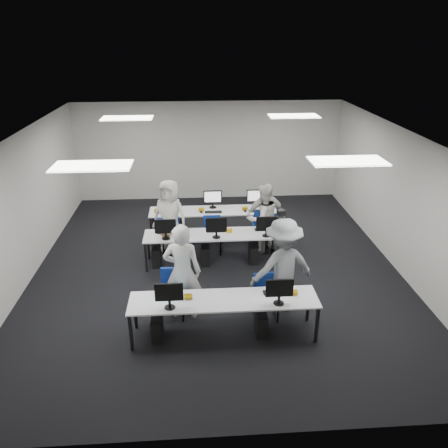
{
  "coord_description": "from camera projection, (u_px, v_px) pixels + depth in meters",
  "views": [
    {
      "loc": [
        -0.42,
        -8.59,
        4.88
      ],
      "look_at": [
        0.17,
        0.12,
        1.0
      ],
      "focal_mm": 35.0,
      "sensor_mm": 36.0,
      "label": 1
    }
  ],
  "objects": [
    {
      "name": "room",
      "position": [
        216.0,
        205.0,
        9.23
      ],
      "size": [
        9.0,
        9.02,
        3.0
      ],
      "color": "black",
      "rests_on": "ground"
    },
    {
      "name": "ceiling_panels",
      "position": [
        216.0,
        135.0,
        8.63
      ],
      "size": [
        5.2,
        4.6,
        0.02
      ],
      "color": "white",
      "rests_on": "room"
    },
    {
      "name": "desk_front",
      "position": [
        224.0,
        302.0,
        7.38
      ],
      "size": [
        3.2,
        0.7,
        0.73
      ],
      "color": "silver",
      "rests_on": "ground"
    },
    {
      "name": "desk_mid",
      "position": [
        216.0,
        236.0,
        9.75
      ],
      "size": [
        3.2,
        0.7,
        0.73
      ],
      "color": "silver",
      "rests_on": "ground"
    },
    {
      "name": "desk_back",
      "position": [
        213.0,
        212.0,
        11.03
      ],
      "size": [
        3.2,
        0.7,
        0.73
      ],
      "color": "silver",
      "rests_on": "ground"
    },
    {
      "name": "equipment_front",
      "position": [
        213.0,
        319.0,
        7.48
      ],
      "size": [
        2.51,
        0.41,
        1.19
      ],
      "color": "#0D58AB",
      "rests_on": "desk_front"
    },
    {
      "name": "equipment_mid",
      "position": [
        208.0,
        249.0,
        9.85
      ],
      "size": [
        2.91,
        0.41,
        1.19
      ],
      "color": "white",
      "rests_on": "desk_mid"
    },
    {
      "name": "equipment_back",
      "position": [
        221.0,
        223.0,
        11.19
      ],
      "size": [
        2.91,
        0.41,
        1.19
      ],
      "color": "white",
      "rests_on": "desk_back"
    },
    {
      "name": "chair_0",
      "position": [
        172.0,
        301.0,
        8.1
      ],
      "size": [
        0.45,
        0.49,
        0.89
      ],
      "rotation": [
        0.0,
        0.0,
        -0.02
      ],
      "color": "navy",
      "rests_on": "ground"
    },
    {
      "name": "chair_1",
      "position": [
        265.0,
        305.0,
        8.03
      ],
      "size": [
        0.45,
        0.48,
        0.84
      ],
      "rotation": [
        0.0,
        0.0,
        0.1
      ],
      "color": "navy",
      "rests_on": "ground"
    },
    {
      "name": "chair_2",
      "position": [
        172.0,
        242.0,
        10.43
      ],
      "size": [
        0.42,
        0.45,
        0.83
      ],
      "rotation": [
        0.0,
        0.0,
        -0.03
      ],
      "color": "navy",
      "rests_on": "ground"
    },
    {
      "name": "chair_3",
      "position": [
        212.0,
        241.0,
        10.43
      ],
      "size": [
        0.44,
        0.47,
        0.87
      ],
      "rotation": [
        0.0,
        0.0,
        -0.03
      ],
      "color": "navy",
      "rests_on": "ground"
    },
    {
      "name": "chair_4",
      "position": [
        266.0,
        238.0,
        10.58
      ],
      "size": [
        0.56,
        0.59,
        0.86
      ],
      "rotation": [
        0.0,
        0.0,
        -0.38
      ],
      "color": "navy",
      "rests_on": "ground"
    },
    {
      "name": "chair_5",
      "position": [
        166.0,
        237.0,
        10.63
      ],
      "size": [
        0.45,
        0.48,
        0.86
      ],
      "rotation": [
        0.0,
        0.0,
        0.06
      ],
      "color": "navy",
      "rests_on": "ground"
    },
    {
      "name": "chair_6",
      "position": [
        215.0,
        238.0,
        10.59
      ],
      "size": [
        0.41,
        0.45,
        0.83
      ],
      "rotation": [
        0.0,
        0.0,
        -0.02
      ],
      "color": "navy",
      "rests_on": "ground"
    },
    {
      "name": "chair_7",
      "position": [
        262.0,
        233.0,
        10.79
      ],
      "size": [
        0.51,
        0.55,
        0.97
      ],
      "rotation": [
        0.0,
        0.0,
        -0.07
      ],
      "color": "navy",
      "rests_on": "ground"
    },
    {
      "name": "handbag",
      "position": [
        166.0,
        230.0,
        9.57
      ],
      "size": [
        0.41,
        0.34,
        0.29
      ],
      "primitive_type": "ellipsoid",
      "rotation": [
        0.0,
        0.0,
        0.4
      ],
      "color": "#A07753",
      "rests_on": "desk_mid"
    },
    {
      "name": "student_0",
      "position": [
        182.0,
        272.0,
        7.81
      ],
      "size": [
        0.73,
        0.53,
        1.86
      ],
      "primitive_type": "imported",
      "rotation": [
        0.0,
        0.0,
        3.01
      ],
      "color": "silver",
      "rests_on": "ground"
    },
    {
      "name": "student_1",
      "position": [
        263.0,
        218.0,
        10.28
      ],
      "size": [
        0.98,
        0.89,
        1.66
      ],
      "primitive_type": "imported",
      "rotation": [
        0.0,
        0.0,
        3.53
      ],
      "color": "silver",
      "rests_on": "ground"
    },
    {
      "name": "student_2",
      "position": [
        170.0,
        216.0,
        10.3
      ],
      "size": [
        1.01,
        0.85,
        1.75
      ],
      "primitive_type": "imported",
      "rotation": [
        0.0,
        0.0,
        -0.41
      ],
      "color": "silver",
      "rests_on": "ground"
    },
    {
      "name": "student_3",
      "position": [
        266.0,
        216.0,
        10.45
      ],
      "size": [
        0.99,
        0.48,
        1.63
      ],
      "primitive_type": "imported",
      "rotation": [
        0.0,
        0.0,
        0.09
      ],
      "color": "silver",
      "rests_on": "ground"
    },
    {
      "name": "photographer",
      "position": [
        282.0,
        266.0,
        7.99
      ],
      "size": [
        1.34,
        0.97,
        1.86
      ],
      "primitive_type": "imported",
      "rotation": [
        0.0,
        0.0,
        3.4
      ],
      "color": "slate",
      "rests_on": "ground"
    },
    {
      "name": "dslr_camera",
      "position": [
        281.0,
        213.0,
        7.74
      ],
      "size": [
        0.18,
        0.21,
        0.1
      ],
      "primitive_type": "cube",
      "rotation": [
        0.0,
        0.0,
        3.4
      ],
      "color": "black",
      "rests_on": "photographer"
    }
  ]
}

